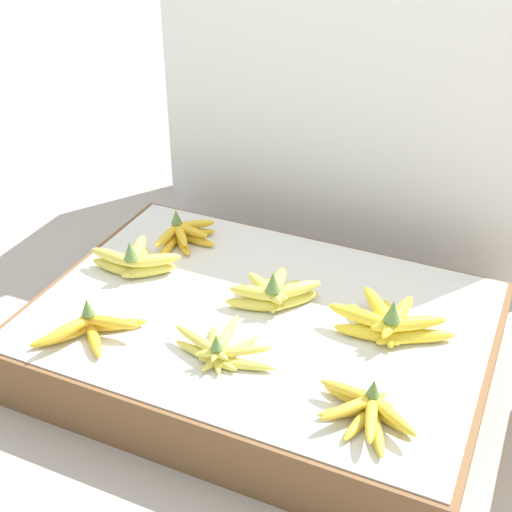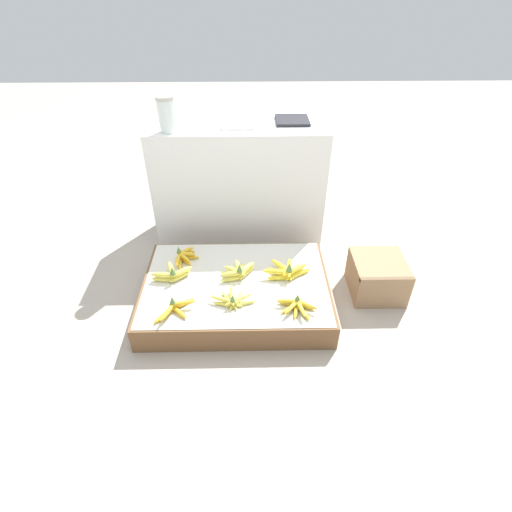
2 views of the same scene
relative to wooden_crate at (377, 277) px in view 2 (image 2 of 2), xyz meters
name	(u,v)px [view 2 (image 2 of 2)]	position (x,y,z in m)	size (l,w,h in m)	color
ground_plane	(237,301)	(-0.81, -0.08, -0.11)	(10.00, 10.00, 0.00)	#A89E8E
display_platform	(236,291)	(-0.81, -0.08, -0.03)	(1.02, 0.73, 0.15)	brown
back_vendor_table	(239,182)	(-0.80, 0.66, 0.28)	(1.09, 0.43, 0.78)	white
wooden_crate	(377,277)	(0.00, 0.00, 0.00)	(0.29, 0.31, 0.21)	#997551
banana_bunch_front_left	(175,308)	(-1.11, -0.31, 0.07)	(0.21, 0.20, 0.09)	gold
banana_bunch_front_midleft	(233,300)	(-0.82, -0.25, 0.07)	(0.24, 0.17, 0.08)	#DBCC4C
banana_bunch_front_midright	(297,305)	(-0.50, -0.30, 0.07)	(0.21, 0.16, 0.08)	gold
banana_bunch_middle_left	(172,274)	(-1.16, -0.05, 0.08)	(0.23, 0.16, 0.11)	#DBCC4C
banana_bunch_middle_midleft	(238,272)	(-0.80, -0.03, 0.07)	(0.20, 0.16, 0.11)	#DBCC4C
banana_bunch_middle_midright	(287,271)	(-0.53, -0.03, 0.07)	(0.28, 0.18, 0.11)	yellow
banana_bunch_back_left	(184,256)	(-1.12, 0.12, 0.07)	(0.13, 0.19, 0.09)	gold
glass_jar	(167,114)	(-1.19, 0.53, 0.77)	(0.11, 0.11, 0.20)	silver
foam_tray_white	(237,123)	(-0.80, 0.64, 0.68)	(0.21, 0.20, 0.02)	white
foam_tray_dark	(292,120)	(-0.47, 0.68, 0.68)	(0.20, 0.20, 0.02)	#232328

